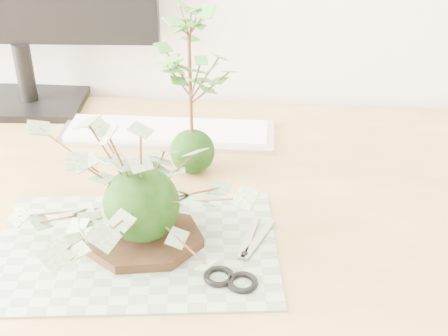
% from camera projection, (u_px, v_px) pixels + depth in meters
% --- Properties ---
extents(desk, '(1.60, 0.70, 0.74)m').
position_uv_depth(desk, '(189.00, 232.00, 1.08)').
color(desk, tan).
rests_on(desk, ground_plane).
extents(cutting_mat, '(0.44, 0.32, 0.00)m').
position_uv_depth(cutting_mat, '(136.00, 248.00, 0.90)').
color(cutting_mat, slate).
rests_on(cutting_mat, desk).
extents(stone_dish, '(0.21, 0.21, 0.01)m').
position_uv_depth(stone_dish, '(144.00, 240.00, 0.90)').
color(stone_dish, black).
rests_on(stone_dish, cutting_mat).
extents(ivy_kokedama, '(0.36, 0.36, 0.22)m').
position_uv_depth(ivy_kokedama, '(139.00, 174.00, 0.85)').
color(ivy_kokedama, black).
rests_on(ivy_kokedama, stone_dish).
extents(maple_kokedama, '(0.19, 0.19, 0.32)m').
position_uv_depth(maple_kokedama, '(189.00, 47.00, 0.97)').
color(maple_kokedama, black).
rests_on(maple_kokedama, desk).
extents(keyboard, '(0.41, 0.13, 0.02)m').
position_uv_depth(keyboard, '(167.00, 132.00, 1.20)').
color(keyboard, silver).
rests_on(keyboard, desk).
extents(scissors, '(0.09, 0.18, 0.01)m').
position_uv_depth(scissors, '(241.00, 270.00, 0.85)').
color(scissors, '#959595').
rests_on(scissors, cutting_mat).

